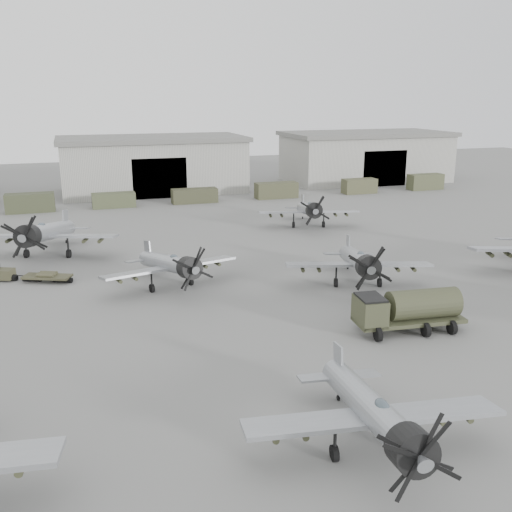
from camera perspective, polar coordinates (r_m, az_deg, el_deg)
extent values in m
plane|color=#585956|center=(35.91, 4.33, -9.00)|extent=(220.00, 220.00, 0.00)
cube|color=#ABAAA0|center=(93.58, -10.27, 8.81)|extent=(28.00, 14.00, 8.00)
cube|color=slate|center=(93.17, -10.40, 11.47)|extent=(29.00, 14.80, 0.70)
cube|color=black|center=(87.03, -9.60, 7.66)|extent=(8.12, 0.40, 6.00)
cube|color=#ABAAA0|center=(105.63, 10.88, 9.56)|extent=(28.00, 14.00, 8.00)
cube|color=slate|center=(105.26, 11.00, 11.91)|extent=(29.00, 14.80, 0.70)
cube|color=black|center=(99.88, 12.73, 8.53)|extent=(8.12, 0.40, 6.00)
cube|color=#383C27|center=(81.43, -21.65, 4.97)|extent=(6.19, 2.20, 2.51)
cube|color=#42482F|center=(81.47, -14.04, 5.44)|extent=(5.82, 2.20, 2.01)
cube|color=#393A26|center=(82.99, -6.16, 6.02)|extent=(6.53, 2.20, 2.04)
cube|color=#3F412A|center=(86.36, 2.05, 6.59)|extent=(6.37, 2.20, 2.35)
cube|color=#47472F|center=(92.03, 10.29, 6.90)|extent=(5.36, 2.20, 2.28)
cube|color=#454930|center=(98.26, 16.57, 7.13)|extent=(5.79, 2.20, 2.53)
cylinder|color=#989BA0|center=(26.14, 11.19, -14.49)|extent=(2.65, 9.67, 2.82)
cylinder|color=black|center=(22.52, 15.34, -18.21)|extent=(1.89, 1.65, 1.88)
cube|color=#989BA0|center=(25.83, 11.61, -15.51)|extent=(11.45, 3.52, 0.51)
cube|color=#989BA0|center=(29.58, 8.23, -10.25)|extent=(0.31, 1.50, 1.80)
ellipsoid|color=#3F4C54|center=(24.59, 12.53, -14.47)|extent=(0.68, 1.15, 0.51)
cylinder|color=black|center=(25.95, 7.85, -18.95)|extent=(0.35, 0.75, 0.72)
cylinder|color=black|center=(27.08, 15.12, -17.77)|extent=(0.35, 0.75, 0.72)
cylinder|color=black|center=(30.28, 8.24, -13.87)|extent=(0.15, 0.30, 0.29)
cylinder|color=#9DA0A5|center=(46.56, -8.87, -0.69)|extent=(3.61, 9.46, 2.78)
cylinder|color=black|center=(42.72, -6.66, -1.19)|extent=(1.98, 1.78, 1.85)
cube|color=#9DA0A5|center=(46.16, -8.59, -1.12)|extent=(11.25, 4.63, 0.50)
cube|color=#9DA0A5|center=(50.25, -10.79, 0.61)|extent=(0.47, 1.46, 1.77)
ellipsoid|color=#3F4C54|center=(45.08, -8.19, -0.15)|extent=(0.78, 1.16, 0.50)
cylinder|color=black|center=(45.82, -10.36, -3.20)|extent=(0.42, 0.75, 0.71)
cylinder|color=black|center=(47.09, -6.56, -2.51)|extent=(0.42, 0.75, 0.71)
cylinder|color=black|center=(50.56, -10.56, -1.60)|extent=(0.17, 0.30, 0.28)
cylinder|color=#979BA0|center=(47.28, 10.07, -0.36)|extent=(4.30, 9.91, 2.93)
cylinder|color=black|center=(42.94, 11.17, -1.10)|extent=(2.14, 1.95, 1.95)
cube|color=#979BA0|center=(46.82, 10.18, -0.83)|extent=(11.80, 5.47, 0.53)
cube|color=#979BA0|center=(51.42, 9.20, 1.17)|extent=(0.57, 1.52, 1.87)
ellipsoid|color=#3F4C54|center=(45.63, 10.46, 0.14)|extent=(0.87, 1.24, 0.52)
cylinder|color=black|center=(46.79, 7.99, -2.67)|extent=(0.47, 0.79, 0.75)
cylinder|color=black|center=(47.45, 12.25, -2.62)|extent=(0.47, 0.79, 0.75)
cylinder|color=black|center=(51.71, 9.15, -1.13)|extent=(0.20, 0.32, 0.30)
cylinder|color=#9FA2A7|center=(58.39, -20.02, 2.31)|extent=(5.05, 11.26, 3.34)
cylinder|color=black|center=(53.67, -21.88, 1.87)|extent=(2.45, 2.24, 2.22)
cube|color=#9FA2A7|center=(57.87, -20.21, 1.90)|extent=(13.42, 6.39, 0.60)
cube|color=#9FA2A7|center=(62.98, -18.52, 3.54)|extent=(0.67, 1.73, 2.13)
ellipsoid|color=#3F4C54|center=(56.63, -20.69, 2.85)|extent=(1.01, 1.42, 0.60)
cylinder|color=black|center=(58.82, -21.97, 0.21)|extent=(0.55, 0.90, 0.85)
cylinder|color=black|center=(57.41, -18.22, 0.21)|extent=(0.55, 0.90, 0.85)
cylinder|color=black|center=(63.19, -18.42, 1.38)|extent=(0.23, 0.36, 0.34)
cylinder|color=#9C9EA4|center=(67.69, 5.22, 4.71)|extent=(3.82, 9.96, 2.92)
cylinder|color=black|center=(63.29, 5.83, 4.56)|extent=(2.09, 1.87, 1.95)
cube|color=#9C9EA4|center=(67.19, 5.28, 4.42)|extent=(11.84, 4.90, 0.53)
cube|color=#9C9EA4|center=(71.93, 4.69, 5.50)|extent=(0.50, 1.54, 1.87)
ellipsoid|color=#3F4C54|center=(66.07, 5.43, 5.18)|extent=(0.82, 1.23, 0.52)
cylinder|color=black|center=(67.07, 3.77, 3.12)|extent=(0.44, 0.79, 0.75)
cylinder|color=black|center=(67.61, 6.77, 3.15)|extent=(0.44, 0.79, 0.75)
cylinder|color=black|center=(72.06, 4.69, 3.85)|extent=(0.18, 0.32, 0.30)
cube|color=#393B27|center=(39.12, 15.03, -6.14)|extent=(7.43, 3.08, 0.26)
cube|color=#393B27|center=(37.67, 11.32, -5.41)|extent=(1.88, 2.53, 1.76)
cylinder|color=#393B27|center=(39.18, 16.35, -4.59)|extent=(4.92, 2.42, 1.96)
cube|color=black|center=(37.35, 11.40, -4.08)|extent=(1.75, 2.21, 0.15)
cylinder|color=black|center=(37.14, 12.10, -7.67)|extent=(0.40, 0.96, 0.93)
cylinder|color=black|center=(41.34, 17.32, -5.58)|extent=(0.40, 0.96, 0.93)
cube|color=#3D3C28|center=(52.33, -24.05, -1.65)|extent=(2.16, 1.79, 0.83)
cylinder|color=black|center=(52.42, -24.01, -1.97)|extent=(1.37, 1.03, 0.58)
cylinder|color=black|center=(51.71, -22.74, -1.82)|extent=(1.17, 0.58, 0.08)
cube|color=#3D3C28|center=(50.53, -20.16, -1.94)|extent=(4.18, 2.91, 0.19)
cylinder|color=black|center=(50.61, -20.13, -2.22)|extent=(1.60, 1.04, 0.46)
cylinder|color=#3D3C28|center=(50.48, -20.18, -1.72)|extent=(1.46, 0.89, 0.33)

